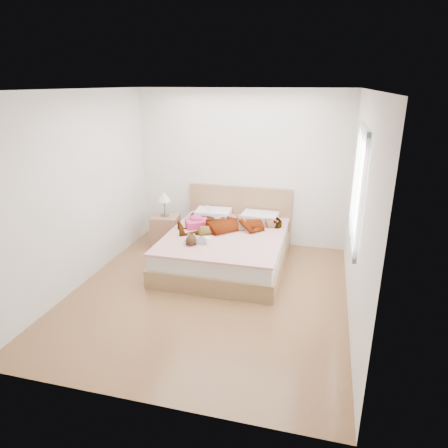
# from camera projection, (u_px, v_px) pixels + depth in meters

# --- Properties ---
(ground) EXTENTS (4.00, 4.00, 0.00)m
(ground) POSITION_uv_depth(u_px,v_px,m) (208.00, 294.00, 5.35)
(ground) COLOR #552E1A
(ground) RESTS_ON ground
(woman) EXTENTS (1.79, 1.29, 0.23)m
(woman) POSITION_uv_depth(u_px,v_px,m) (232.00, 222.00, 6.20)
(woman) COLOR silver
(woman) RESTS_ON bed
(hair) EXTENTS (0.54, 0.64, 0.09)m
(hair) POSITION_uv_depth(u_px,v_px,m) (205.00, 215.00, 6.77)
(hair) COLOR black
(hair) RESTS_ON bed
(phone) EXTENTS (0.09, 0.11, 0.06)m
(phone) POSITION_uv_depth(u_px,v_px,m) (208.00, 207.00, 6.65)
(phone) COLOR silver
(phone) RESTS_ON bed
(room_shell) EXTENTS (4.00, 4.00, 4.00)m
(room_shell) POSITION_uv_depth(u_px,v_px,m) (358.00, 188.00, 4.71)
(room_shell) COLOR white
(room_shell) RESTS_ON ground
(bed) EXTENTS (1.80, 2.08, 1.00)m
(bed) POSITION_uv_depth(u_px,v_px,m) (227.00, 246.00, 6.21)
(bed) COLOR olive
(bed) RESTS_ON ground
(towel) EXTENTS (0.44, 0.42, 0.18)m
(towel) POSITION_uv_depth(u_px,v_px,m) (197.00, 222.00, 6.32)
(towel) COLOR #D53A87
(towel) RESTS_ON bed
(magazine) EXTENTS (0.42, 0.29, 0.02)m
(magazine) POSITION_uv_depth(u_px,v_px,m) (198.00, 241.00, 5.76)
(magazine) COLOR silver
(magazine) RESTS_ON bed
(coffee_mug) EXTENTS (0.13, 0.11, 0.10)m
(coffee_mug) POSITION_uv_depth(u_px,v_px,m) (208.00, 241.00, 5.64)
(coffee_mug) COLOR white
(coffee_mug) RESTS_ON bed
(plush_toy) EXTENTS (0.20, 0.27, 0.13)m
(plush_toy) POSITION_uv_depth(u_px,v_px,m) (191.00, 240.00, 5.63)
(plush_toy) COLOR black
(plush_toy) RESTS_ON bed
(nightstand) EXTENTS (0.49, 0.45, 0.97)m
(nightstand) POSITION_uv_depth(u_px,v_px,m) (166.00, 229.00, 6.81)
(nightstand) COLOR brown
(nightstand) RESTS_ON ground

